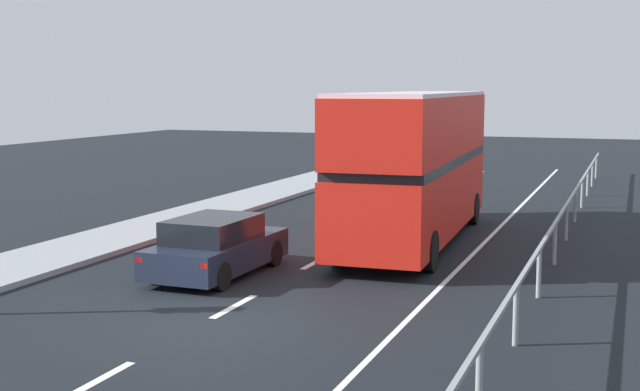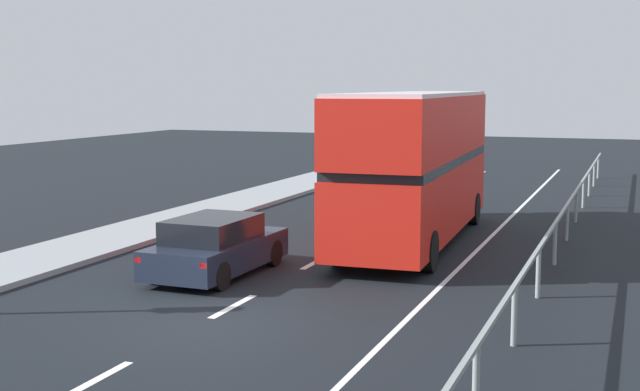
# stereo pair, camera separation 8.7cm
# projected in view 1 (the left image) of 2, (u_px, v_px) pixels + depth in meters

# --- Properties ---
(ground_plane) EXTENTS (73.65, 120.00, 0.10)m
(ground_plane) POSITION_uv_depth(u_px,v_px,m) (214.00, 320.00, 16.15)
(ground_plane) COLOR black
(lane_paint_markings) EXTENTS (3.66, 46.00, 0.01)m
(lane_paint_markings) POSITION_uv_depth(u_px,v_px,m) (433.00, 246.00, 23.31)
(lane_paint_markings) COLOR silver
(lane_paint_markings) RESTS_ON ground
(bridge_side_railing) EXTENTS (0.10, 42.00, 1.10)m
(bridge_side_railing) POSITION_uv_depth(u_px,v_px,m) (561.00, 219.00, 22.40)
(bridge_side_railing) COLOR gray
(bridge_side_railing) RESTS_ON ground
(double_decker_bus_red) EXTENTS (2.91, 10.48, 4.23)m
(double_decker_bus_red) POSITION_uv_depth(u_px,v_px,m) (415.00, 163.00, 23.56)
(double_decker_bus_red) COLOR red
(double_decker_bus_red) RESTS_ON ground
(hatchback_car_near) EXTENTS (1.92, 4.15, 1.39)m
(hatchback_car_near) POSITION_uv_depth(u_px,v_px,m) (216.00, 247.00, 19.68)
(hatchback_car_near) COLOR #1B2131
(hatchback_car_near) RESTS_ON ground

